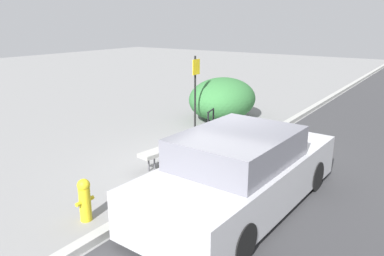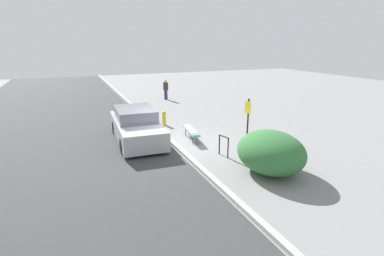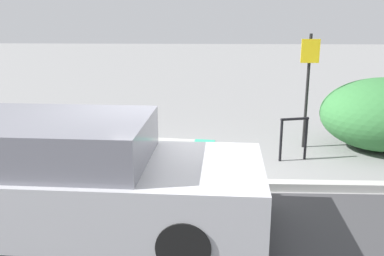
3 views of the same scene
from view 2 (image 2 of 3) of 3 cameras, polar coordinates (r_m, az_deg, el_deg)
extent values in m
plane|color=gray|center=(13.22, -3.65, -3.12)|extent=(60.00, 60.00, 0.00)
cube|color=#38383A|center=(12.64, -26.39, -5.75)|extent=(60.00, 10.00, 0.01)
cube|color=#A8A8A3|center=(13.20, -3.65, -2.85)|extent=(60.00, 0.20, 0.13)
cylinder|color=#515156|center=(14.35, -1.21, -0.72)|extent=(0.04, 0.04, 0.39)
cylinder|color=#515156|center=(13.17, 0.16, -2.27)|extent=(0.04, 0.04, 0.39)
cylinder|color=#515156|center=(14.40, -0.48, -0.66)|extent=(0.04, 0.04, 0.39)
cylinder|color=#515156|center=(13.22, 0.95, -2.20)|extent=(0.04, 0.04, 0.39)
cube|color=#999993|center=(13.71, -0.17, -0.48)|extent=(1.86, 0.58, 0.09)
cube|color=teal|center=(13.02, 0.67, -1.17)|extent=(0.40, 0.38, 0.01)
cylinder|color=black|center=(12.01, 5.24, -3.16)|extent=(0.05, 0.05, 0.80)
cylinder|color=black|center=(11.66, 6.88, -3.80)|extent=(0.05, 0.05, 0.80)
cylinder|color=black|center=(11.70, 6.10, -1.63)|extent=(0.55, 0.18, 0.05)
cylinder|color=black|center=(11.70, 10.52, -0.03)|extent=(0.06, 0.06, 2.30)
cube|color=yellow|center=(11.48, 10.56, 3.89)|extent=(0.36, 0.02, 0.46)
cylinder|color=gold|center=(16.26, -5.32, 1.62)|extent=(0.20, 0.20, 0.60)
sphere|color=gold|center=(16.17, -5.35, 2.84)|extent=(0.22, 0.22, 0.22)
cylinder|color=gold|center=(16.37, -5.48, 1.94)|extent=(0.08, 0.07, 0.07)
cylinder|color=gold|center=(16.12, -5.18, 1.71)|extent=(0.08, 0.07, 0.07)
ellipsoid|color=#337038|center=(10.58, 14.76, -4.46)|extent=(2.58, 2.16, 1.45)
cylinder|color=navy|center=(23.65, -5.13, 6.34)|extent=(0.14, 0.14, 0.73)
cylinder|color=navy|center=(23.54, -4.85, 6.30)|extent=(0.14, 0.14, 0.73)
cube|color=#333338|center=(23.49, -5.03, 7.91)|extent=(0.40, 0.33, 0.60)
sphere|color=tan|center=(23.44, -5.06, 8.89)|extent=(0.21, 0.21, 0.21)
cylinder|color=black|center=(12.71, -5.52, -2.53)|extent=(0.61, 0.21, 0.60)
cylinder|color=black|center=(12.42, -13.09, -3.34)|extent=(0.61, 0.21, 0.60)
cylinder|color=black|center=(15.45, -8.33, 0.75)|extent=(0.61, 0.21, 0.60)
cylinder|color=black|center=(15.21, -14.57, 0.15)|extent=(0.61, 0.21, 0.60)
cube|color=#B7B7BC|center=(13.85, -10.50, -0.21)|extent=(4.81, 2.03, 0.80)
cube|color=slate|center=(13.87, -10.77, 2.61)|extent=(2.34, 1.74, 0.56)
camera|label=1|loc=(18.79, -23.53, 11.66)|focal=35.00mm
camera|label=3|loc=(11.70, -33.81, 5.50)|focal=40.00mm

